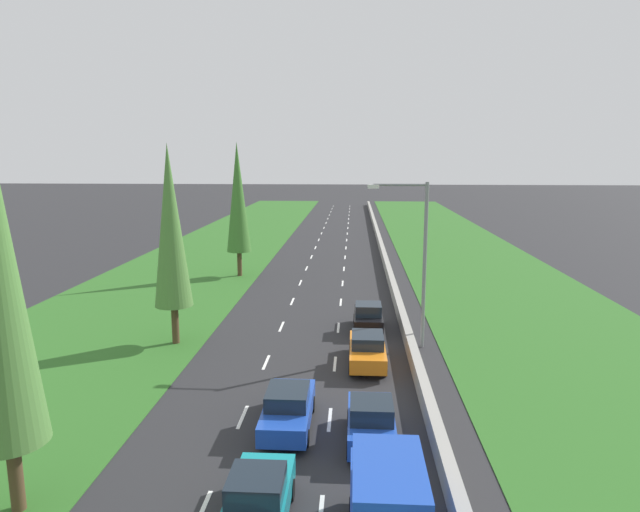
# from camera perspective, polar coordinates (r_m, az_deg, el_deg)

# --- Properties ---
(ground_plane) EXTENTS (300.00, 300.00, 0.00)m
(ground_plane) POSITION_cam_1_polar(r_m,az_deg,el_deg) (60.38, 0.98, 0.39)
(ground_plane) COLOR #28282B
(ground_plane) RESTS_ON ground
(grass_verge_left) EXTENTS (14.00, 140.00, 0.04)m
(grass_verge_left) POSITION_cam_1_polar(r_m,az_deg,el_deg) (62.22, -10.73, 0.52)
(grass_verge_left) COLOR #2D6623
(grass_verge_left) RESTS_ON ground
(grass_verge_right) EXTENTS (14.00, 140.00, 0.04)m
(grass_verge_right) POSITION_cam_1_polar(r_m,az_deg,el_deg) (61.45, 14.48, 0.25)
(grass_verge_right) COLOR #2D6623
(grass_verge_right) RESTS_ON ground
(median_barrier) EXTENTS (0.44, 120.00, 0.85)m
(median_barrier) POSITION_cam_1_polar(r_m,az_deg,el_deg) (60.33, 6.40, 0.73)
(median_barrier) COLOR #9E9B93
(median_barrier) RESTS_ON ground
(lane_markings) EXTENTS (3.64, 116.00, 0.01)m
(lane_markings) POSITION_cam_1_polar(r_m,az_deg,el_deg) (60.38, 0.98, 0.39)
(lane_markings) COLOR white
(lane_markings) RESTS_ON ground
(teal_hatchback_centre_lane) EXTENTS (1.74, 3.90, 1.72)m
(teal_hatchback_centre_lane) POSITION_cam_1_polar(r_m,az_deg,el_deg) (17.02, -6.39, -23.63)
(teal_hatchback_centre_lane) COLOR teal
(teal_hatchback_centre_lane) RESTS_ON ground
(blue_van_right_lane) EXTENTS (1.96, 4.90, 2.82)m
(blue_van_right_lane) POSITION_cam_1_polar(r_m,az_deg,el_deg) (15.57, 6.97, -24.72)
(blue_van_right_lane) COLOR #1E47B7
(blue_van_right_lane) RESTS_ON ground
(blue_hatchback_right_lane) EXTENTS (1.74, 3.90, 1.72)m
(blue_hatchback_right_lane) POSITION_cam_1_polar(r_m,az_deg,el_deg) (20.98, 5.28, -16.63)
(blue_hatchback_right_lane) COLOR #1E47B7
(blue_hatchback_right_lane) RESTS_ON ground
(orange_sedan_right_lane) EXTENTS (1.82, 4.50, 1.64)m
(orange_sedan_right_lane) POSITION_cam_1_polar(r_m,az_deg,el_deg) (28.10, 4.90, -9.55)
(orange_sedan_right_lane) COLOR orange
(orange_sedan_right_lane) RESTS_ON ground
(blue_sedan_centre_lane) EXTENTS (1.82, 4.50, 1.64)m
(blue_sedan_centre_lane) POSITION_cam_1_polar(r_m,az_deg,el_deg) (21.97, -3.30, -15.38)
(blue_sedan_centre_lane) COLOR #1E47B7
(blue_sedan_centre_lane) RESTS_ON ground
(black_hatchback_right_lane) EXTENTS (1.74, 3.90, 1.72)m
(black_hatchback_right_lane) POSITION_cam_1_polar(r_m,az_deg,el_deg) (33.39, 4.98, -6.29)
(black_hatchback_right_lane) COLOR black
(black_hatchback_right_lane) RESTS_ON ground
(poplar_tree_second) EXTENTS (2.08, 2.08, 11.03)m
(poplar_tree_second) POSITION_cam_1_polar(r_m,az_deg,el_deg) (30.86, -15.15, 2.91)
(poplar_tree_second) COLOR #4C3823
(poplar_tree_second) RESTS_ON ground
(poplar_tree_third) EXTENTS (2.09, 2.09, 11.54)m
(poplar_tree_third) POSITION_cam_1_polar(r_m,az_deg,el_deg) (47.92, -8.46, 5.94)
(poplar_tree_third) COLOR #4C3823
(poplar_tree_third) RESTS_ON ground
(street_light_mast) EXTENTS (3.20, 0.28, 9.00)m
(street_light_mast) POSITION_cam_1_polar(r_m,az_deg,el_deg) (29.89, 10.11, 0.30)
(street_light_mast) COLOR gray
(street_light_mast) RESTS_ON ground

